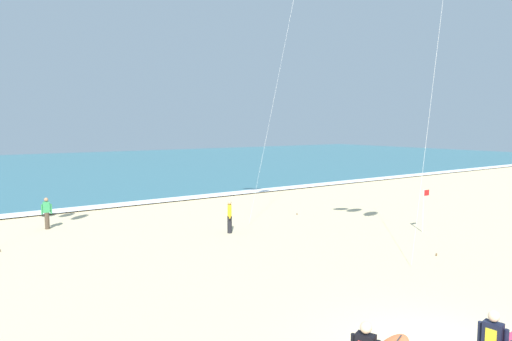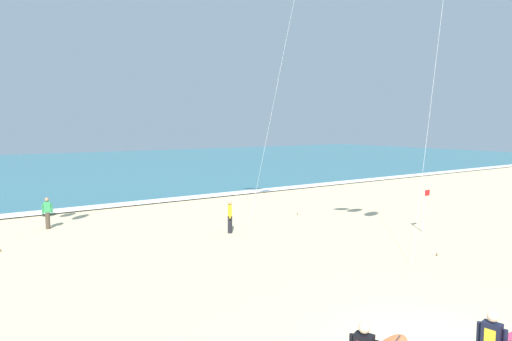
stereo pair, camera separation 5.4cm
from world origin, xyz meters
The scene contains 5 objects.
ocean_water centered at (0.00, 52.38, 0.04)m, with size 160.00×60.00×0.08m, color #336B7A.
shoreline_foam centered at (0.00, 22.68, 0.09)m, with size 160.00×1.49×0.01m, color white.
bystander_yellow_top centered at (2.04, 12.37, 0.81)m, with size 0.31×0.45×1.59m.
bystander_green_top centered at (-5.03, 18.25, 0.81)m, with size 0.49×0.26×1.59m.
lifeguard_flag centered at (9.94, 7.25, 1.27)m, with size 0.45×0.05×2.10m.
Camera 1 is at (-8.94, -5.77, 5.15)m, focal length 31.50 mm.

